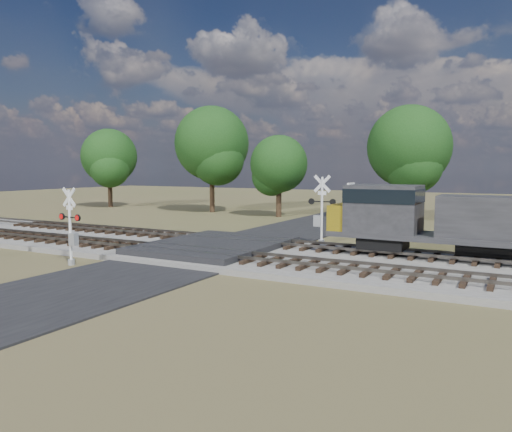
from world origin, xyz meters
The scene contains 10 objects.
ground centered at (0.00, 0.00, 0.00)m, with size 160.00×160.00×0.00m, color brown.
ballast_bed centered at (10.00, 0.50, 0.15)m, with size 140.00×10.00×0.30m, color gray.
road centered at (0.00, 0.00, 0.04)m, with size 7.00×60.00×0.08m, color black.
crossing_panel centered at (0.00, 0.50, 0.32)m, with size 7.00×9.00×0.62m, color #262628.
track_near centered at (3.12, -2.00, 0.41)m, with size 140.00×2.60×0.33m.
track_far centered at (3.12, 3.00, 0.41)m, with size 140.00×2.60×0.33m.
crossing_signal_near centered at (-4.37, -6.20, 1.67)m, with size 1.62×0.36×4.02m.
crossing_signal_far centered at (4.36, 6.35, 1.89)m, with size 1.84×0.40×4.55m.
equipment_shed centered at (12.98, 12.80, 1.46)m, with size 5.21×5.21×2.88m.
treeline centered at (5.33, 21.99, 6.67)m, with size 82.81×11.71×11.79m.
Camera 1 is at (16.05, -23.94, 5.04)m, focal length 35.00 mm.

